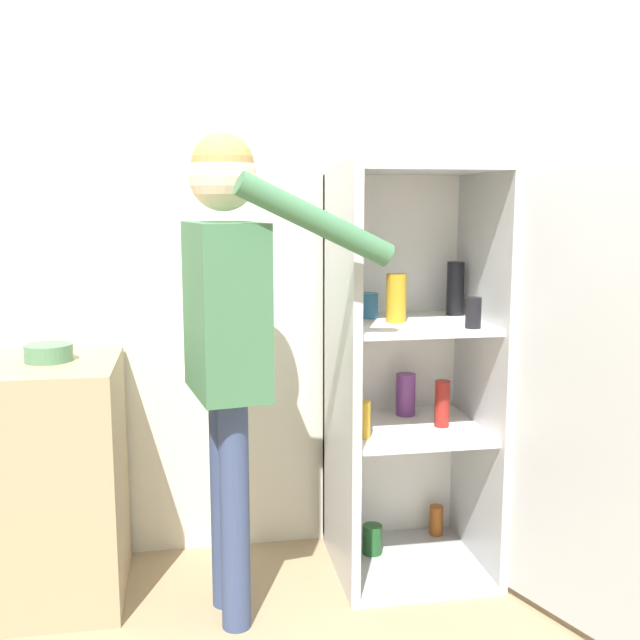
# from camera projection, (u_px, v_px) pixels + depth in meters

# --- Properties ---
(wall_back) EXTENTS (7.00, 0.06, 2.55)m
(wall_back) POSITION_uv_depth(u_px,v_px,m) (345.00, 254.00, 3.21)
(wall_back) COLOR silver
(wall_back) RESTS_ON ground_plane
(refrigerator) EXTENTS (0.87, 1.17, 1.64)m
(refrigerator) POSITION_uv_depth(u_px,v_px,m) (443.00, 377.00, 2.92)
(refrigerator) COLOR #B7BABC
(refrigerator) RESTS_ON ground_plane
(person) EXTENTS (0.70, 0.53, 1.72)m
(person) POSITION_uv_depth(u_px,v_px,m) (228.00, 314.00, 2.57)
(person) COLOR #384770
(person) RESTS_ON ground_plane
(counter) EXTENTS (0.77, 0.57, 0.91)m
(counter) POSITION_uv_depth(u_px,v_px,m) (16.00, 483.00, 2.79)
(counter) COLOR tan
(counter) RESTS_ON ground_plane
(bowl) EXTENTS (0.17, 0.17, 0.06)m
(bowl) POSITION_uv_depth(u_px,v_px,m) (49.00, 353.00, 2.76)
(bowl) COLOR #517F5B
(bowl) RESTS_ON counter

